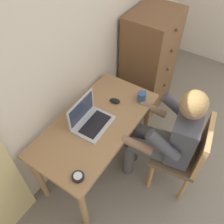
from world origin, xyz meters
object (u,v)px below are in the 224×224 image
desk_clock (78,177)px  coffee_mug (142,96)px  dresser (149,62)px  computer_mouse (115,101)px  chair (185,153)px  person_seated (168,134)px  desk (97,130)px  laptop (90,119)px

desk_clock → coffee_mug: size_ratio=0.75×
desk_clock → coffee_mug: coffee_mug is taller
dresser → computer_mouse: size_ratio=12.32×
dresser → chair: 1.23m
chair → person_seated: 0.26m
desk → person_seated: 0.63m
dresser → person_seated: size_ratio=1.01×
computer_mouse → coffee_mug: 0.25m
desk → dresser: bearing=4.0°
laptop → coffee_mug: 0.54m
chair → coffee_mug: chair is taller
person_seated → laptop: bearing=116.1°
dresser → computer_mouse: bearing=-174.5°
dresser → person_seated: 1.14m
dresser → computer_mouse: 0.91m
coffee_mug → computer_mouse: bearing=129.2°
desk → person_seated: size_ratio=1.01×
desk → chair: size_ratio=1.36×
computer_mouse → desk_clock: size_ratio=1.11×
desk_clock → dresser: bearing=9.5°
computer_mouse → desk_clock: computer_mouse is taller
computer_mouse → chair: bearing=-101.9°
person_seated → desk_clock: bearing=153.6°
desk → chair: 0.82m
laptop → computer_mouse: size_ratio=3.48×
person_seated → desk_clock: 0.84m
desk → desk_clock: size_ratio=13.60×
laptop → desk_clock: laptop is taller
desk → laptop: laptop is taller
chair → desk_clock: size_ratio=10.00×
laptop → desk_clock: bearing=-152.8°
chair → person_seated: bearing=98.9°
dresser → desk_clock: size_ratio=13.69×
dresser → chair: dresser is taller
dresser → desk_clock: (-1.68, -0.28, 0.14)m
desk → person_seated: bearing=-65.4°
person_seated → coffee_mug: size_ratio=10.15×
desk → coffee_mug: 0.52m
person_seated → coffee_mug: person_seated is taller
computer_mouse → desk_clock: (-0.79, -0.19, -0.00)m
desk → computer_mouse: 0.32m
laptop → chair: bearing=-67.6°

